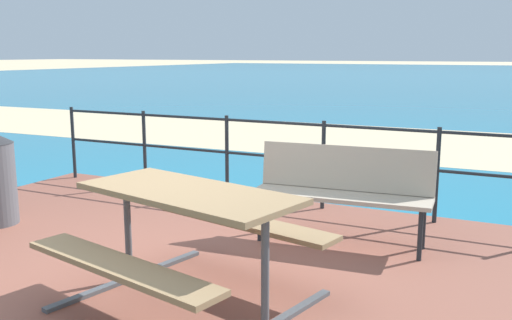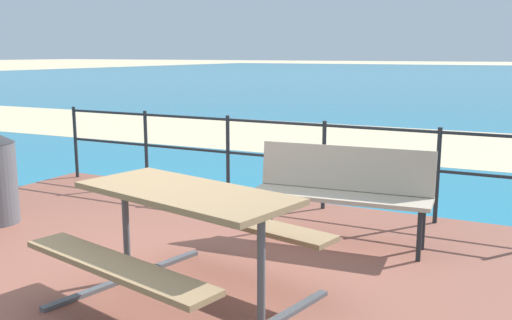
% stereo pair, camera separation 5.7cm
% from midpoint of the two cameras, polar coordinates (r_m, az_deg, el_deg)
% --- Properties ---
extents(ground_plane, '(240.00, 240.00, 0.00)m').
position_cam_midpoint_polar(ground_plane, '(4.53, -11.56, -11.91)').
color(ground_plane, beige).
extents(patio_paving, '(6.40, 5.20, 0.06)m').
position_cam_midpoint_polar(patio_paving, '(4.52, -11.58, -11.56)').
color(patio_paving, brown).
rests_on(patio_paving, ground).
extents(sea_water, '(90.00, 90.00, 0.01)m').
position_cam_midpoint_polar(sea_water, '(43.39, 22.87, 7.60)').
color(sea_water, teal).
rests_on(sea_water, ground).
extents(beach_strip, '(54.10, 5.82, 0.01)m').
position_cam_midpoint_polar(beach_strip, '(11.47, 12.74, 1.82)').
color(beach_strip, beige).
rests_on(beach_strip, ground).
extents(picnic_table, '(1.79, 1.70, 0.79)m').
position_cam_midpoint_polar(picnic_table, '(3.78, -7.20, -6.11)').
color(picnic_table, '#8C704C').
rests_on(picnic_table, patio_paving).
extents(park_bench, '(1.58, 0.55, 0.85)m').
position_cam_midpoint_polar(park_bench, '(5.04, 8.38, -2.51)').
color(park_bench, tan).
rests_on(park_bench, patio_paving).
extents(railing_fence, '(5.94, 0.04, 0.96)m').
position_cam_midpoint_polar(railing_fence, '(6.33, 1.48, 1.05)').
color(railing_fence, '#1E2328').
rests_on(railing_fence, patio_paving).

